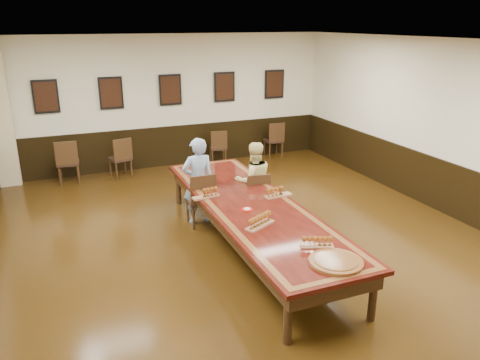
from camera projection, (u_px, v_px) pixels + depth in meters
name	position (u px, v px, depth m)	size (l,w,h in m)	color
floor	(252.00, 248.00, 7.57)	(8.00, 10.00, 0.02)	black
ceiling	(254.00, 41.00, 6.53)	(8.00, 10.00, 0.02)	white
wall_back	(170.00, 102.00, 11.44)	(8.00, 0.02, 3.20)	beige
wall_right	(454.00, 130.00, 8.49)	(0.02, 10.00, 3.20)	beige
chair_man	(200.00, 198.00, 8.29)	(0.46, 0.50, 0.99)	black
chair_woman	(255.00, 196.00, 8.49)	(0.43, 0.47, 0.92)	black
spare_chair_a	(68.00, 161.00, 10.45)	(0.47, 0.51, 1.01)	black
spare_chair_b	(120.00, 157.00, 10.86)	(0.44, 0.48, 0.95)	black
spare_chair_c	(218.00, 147.00, 11.92)	(0.41, 0.45, 0.88)	black
spare_chair_d	(273.00, 139.00, 12.51)	(0.44, 0.48, 0.94)	black
person_man	(198.00, 181.00, 8.28)	(0.58, 0.38, 1.58)	#4571AD
person_woman	(254.00, 181.00, 8.50)	(0.72, 0.56, 1.45)	#F7ED9A
pink_phone	(281.00, 196.00, 7.68)	(0.06, 0.13, 0.01)	#EF4FAD
curtain	(1.00, 121.00, 9.97)	(0.45, 0.18, 2.90)	#CDBB8D
wainscoting	(252.00, 219.00, 7.41)	(8.00, 10.00, 1.00)	black
conference_table	(252.00, 213.00, 7.37)	(1.40, 5.00, 0.76)	black
posters	(170.00, 90.00, 11.28)	(6.14, 0.04, 0.74)	black
flight_a	(208.00, 193.00, 7.60)	(0.46, 0.17, 0.17)	brown
flight_b	(277.00, 192.00, 7.63)	(0.48, 0.19, 0.18)	brown
flight_c	(260.00, 221.00, 6.52)	(0.51, 0.36, 0.19)	brown
flight_d	(317.00, 242.00, 5.92)	(0.44, 0.27, 0.16)	brown
red_plate_grp	(247.00, 209.00, 7.11)	(0.19, 0.19, 0.02)	#AF160B
carved_platter	(336.00, 262.00, 5.54)	(0.76, 0.76, 0.05)	#5A2E12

